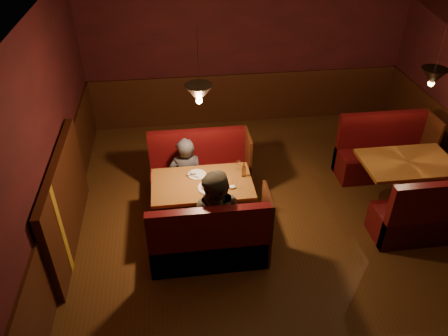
{
  "coord_description": "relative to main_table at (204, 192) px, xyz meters",
  "views": [
    {
      "loc": [
        -1.43,
        -4.25,
        4.27
      ],
      "look_at": [
        -0.82,
        0.49,
        0.95
      ],
      "focal_mm": 35.0,
      "sensor_mm": 36.0,
      "label": 1
    }
  ],
  "objects": [
    {
      "name": "main_bench_near",
      "position": [
        0.01,
        -0.78,
        -0.24
      ],
      "size": [
        1.51,
        0.54,
        1.03
      ],
      "color": "#4A0809",
      "rests_on": "ground"
    },
    {
      "name": "diner_b",
      "position": [
        0.13,
        -0.67,
        0.27
      ],
      "size": [
        0.99,
        0.89,
        1.66
      ],
      "primitive_type": "imported",
      "rotation": [
        0.0,
        0.0,
        -0.39
      ],
      "color": "#3B362A",
      "rests_on": "ground"
    },
    {
      "name": "second_bench_far",
      "position": [
        3.02,
        0.91,
        -0.23
      ],
      "size": [
        1.47,
        0.55,
        1.05
      ],
      "color": "#4A0809",
      "rests_on": "ground"
    },
    {
      "name": "second_table",
      "position": [
        2.99,
        0.11,
        -0.01
      ],
      "size": [
        1.33,
        0.85,
        0.75
      ],
      "color": "brown",
      "rests_on": "ground"
    },
    {
      "name": "second_bench_near",
      "position": [
        3.02,
        -0.68,
        -0.23
      ],
      "size": [
        1.47,
        0.55,
        1.05
      ],
      "color": "#4A0809",
      "rests_on": "ground"
    },
    {
      "name": "room",
      "position": [
        0.83,
        -0.44,
        0.49
      ],
      "size": [
        6.02,
        7.02,
        2.92
      ],
      "color": "#5A2F11",
      "rests_on": "ground"
    },
    {
      "name": "diner_a",
      "position": [
        -0.21,
        0.56,
        0.16
      ],
      "size": [
        0.55,
        0.37,
        1.46
      ],
      "primitive_type": "imported",
      "rotation": [
        0.0,
        0.0,
        3.19
      ],
      "color": "#313134",
      "rests_on": "ground"
    },
    {
      "name": "main_bench_far",
      "position": [
        0.01,
        0.78,
        -0.24
      ],
      "size": [
        1.51,
        0.54,
        1.03
      ],
      "color": "#4A0809",
      "rests_on": "ground"
    },
    {
      "name": "main_table",
      "position": [
        0.0,
        0.0,
        0.0
      ],
      "size": [
        1.37,
        0.83,
        0.96
      ],
      "color": "brown",
      "rests_on": "ground"
    }
  ]
}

